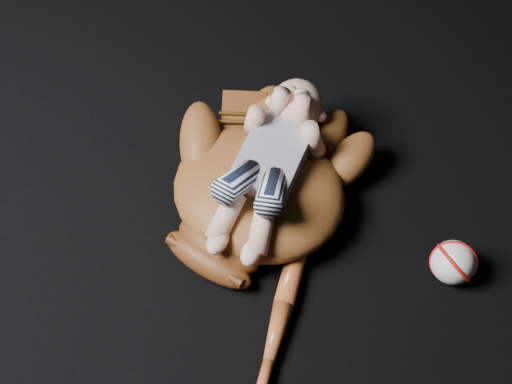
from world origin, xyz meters
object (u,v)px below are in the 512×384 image
at_px(newborn_baby, 266,166).
at_px(baseball, 453,262).
at_px(baseball_bat, 280,317).
at_px(baseball_glove, 259,186).

height_order(newborn_baby, baseball, newborn_baby).
xyz_separation_m(baseball_bat, baseball, (0.24, 0.20, 0.02)).
xyz_separation_m(baseball_glove, newborn_baby, (0.01, 0.00, 0.06)).
relative_size(baseball_glove, baseball, 5.79).
xyz_separation_m(baseball_glove, baseball_bat, (0.12, -0.20, -0.05)).
distance_m(newborn_baby, baseball, 0.36).
distance_m(baseball_glove, baseball, 0.36).
relative_size(newborn_baby, baseball, 4.85).
bearing_deg(newborn_baby, baseball_bat, -63.15).
bearing_deg(baseball_bat, baseball, 39.07).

